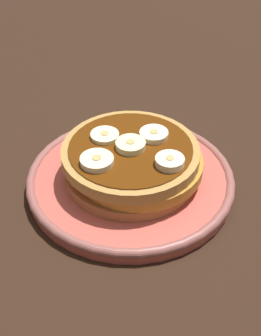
{
  "coord_description": "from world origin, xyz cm",
  "views": [
    {
      "loc": [
        -26.0,
        -33.39,
        37.33
      ],
      "look_at": [
        0.0,
        0.0,
        2.68
      ],
      "focal_mm": 53.15,
      "sensor_mm": 36.0,
      "label": 1
    }
  ],
  "objects_px": {
    "banana_slice_2": "(152,134)",
    "pancake_stack": "(134,162)",
    "banana_slice_4": "(170,162)",
    "banana_slice_3": "(105,136)",
    "plate": "(130,180)",
    "banana_slice_1": "(97,161)",
    "banana_slice_0": "(133,146)"
  },
  "relations": [
    {
      "from": "banana_slice_1",
      "to": "banana_slice_4",
      "type": "distance_m",
      "value": 0.07
    },
    {
      "from": "plate",
      "to": "banana_slice_3",
      "type": "height_order",
      "value": "banana_slice_3"
    },
    {
      "from": "pancake_stack",
      "to": "banana_slice_2",
      "type": "relative_size",
      "value": 4.8
    },
    {
      "from": "banana_slice_0",
      "to": "banana_slice_1",
      "type": "bearing_deg",
      "value": 176.73
    },
    {
      "from": "banana_slice_0",
      "to": "banana_slice_1",
      "type": "xyz_separation_m",
      "value": [
        -0.04,
        0.0,
        -0.0
      ]
    },
    {
      "from": "pancake_stack",
      "to": "banana_slice_2",
      "type": "bearing_deg",
      "value": 10.07
    },
    {
      "from": "plate",
      "to": "banana_slice_2",
      "type": "height_order",
      "value": "banana_slice_2"
    },
    {
      "from": "banana_slice_2",
      "to": "banana_slice_3",
      "type": "bearing_deg",
      "value": 145.59
    },
    {
      "from": "banana_slice_1",
      "to": "banana_slice_0",
      "type": "bearing_deg",
      "value": -3.27
    },
    {
      "from": "banana_slice_2",
      "to": "banana_slice_4",
      "type": "height_order",
      "value": "banana_slice_4"
    },
    {
      "from": "banana_slice_0",
      "to": "banana_slice_1",
      "type": "relative_size",
      "value": 0.92
    },
    {
      "from": "banana_slice_0",
      "to": "pancake_stack",
      "type": "bearing_deg",
      "value": 15.87
    },
    {
      "from": "banana_slice_1",
      "to": "banana_slice_4",
      "type": "relative_size",
      "value": 1.15
    },
    {
      "from": "banana_slice_0",
      "to": "banana_slice_2",
      "type": "distance_m",
      "value": 0.03
    },
    {
      "from": "banana_slice_3",
      "to": "plate",
      "type": "bearing_deg",
      "value": -71.89
    },
    {
      "from": "banana_slice_4",
      "to": "banana_slice_2",
      "type": "bearing_deg",
      "value": 69.72
    },
    {
      "from": "banana_slice_1",
      "to": "banana_slice_2",
      "type": "bearing_deg",
      "value": 2.51
    },
    {
      "from": "banana_slice_3",
      "to": "pancake_stack",
      "type": "bearing_deg",
      "value": -68.42
    },
    {
      "from": "banana_slice_1",
      "to": "banana_slice_3",
      "type": "xyz_separation_m",
      "value": [
        0.03,
        0.03,
        -0.0
      ]
    },
    {
      "from": "banana_slice_2",
      "to": "pancake_stack",
      "type": "bearing_deg",
      "value": -169.93
    },
    {
      "from": "plate",
      "to": "banana_slice_3",
      "type": "relative_size",
      "value": 7.38
    },
    {
      "from": "banana_slice_3",
      "to": "banana_slice_4",
      "type": "bearing_deg",
      "value": -72.93
    },
    {
      "from": "banana_slice_0",
      "to": "banana_slice_4",
      "type": "relative_size",
      "value": 1.07
    },
    {
      "from": "plate",
      "to": "banana_slice_3",
      "type": "bearing_deg",
      "value": 108.11
    },
    {
      "from": "banana_slice_3",
      "to": "banana_slice_2",
      "type": "bearing_deg",
      "value": -34.41
    },
    {
      "from": "banana_slice_0",
      "to": "banana_slice_2",
      "type": "relative_size",
      "value": 1.01
    },
    {
      "from": "banana_slice_4",
      "to": "banana_slice_3",
      "type": "bearing_deg",
      "value": 107.07
    },
    {
      "from": "pancake_stack",
      "to": "banana_slice_3",
      "type": "bearing_deg",
      "value": 111.58
    },
    {
      "from": "plate",
      "to": "banana_slice_1",
      "type": "bearing_deg",
      "value": -179.5
    },
    {
      "from": "banana_slice_0",
      "to": "banana_slice_2",
      "type": "bearing_deg",
      "value": 10.51
    },
    {
      "from": "pancake_stack",
      "to": "banana_slice_4",
      "type": "bearing_deg",
      "value": -76.57
    },
    {
      "from": "banana_slice_4",
      "to": "banana_slice_0",
      "type": "bearing_deg",
      "value": 106.46
    }
  ]
}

